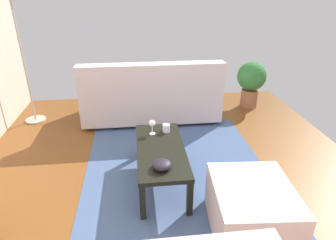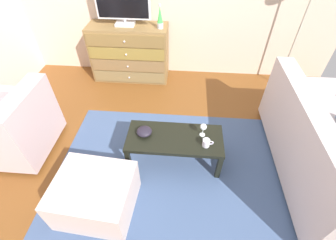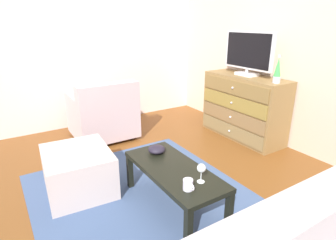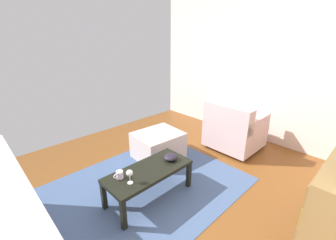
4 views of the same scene
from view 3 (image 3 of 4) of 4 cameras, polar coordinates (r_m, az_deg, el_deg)
The scene contains 13 objects.
ground_plane at distance 2.80m, azimuth -0.82°, elevation -15.24°, with size 5.25×4.48×0.05m, color brown.
wall_accent_rear at distance 3.76m, azimuth 27.02°, elevation 14.23°, with size 5.25×0.12×2.72m, color beige.
wall_plain_left at distance 4.52m, azimuth -17.56°, elevation 15.96°, with size 0.12×4.48×2.72m, color beige.
area_rug at distance 2.56m, azimuth -2.39°, elevation -18.21°, with size 2.60×1.90×0.01m, color #3D5279.
dresser at distance 4.04m, azimuth 15.17°, elevation 2.55°, with size 1.21×0.49×0.88m.
tv at distance 3.93m, azimuth 16.12°, elevation 13.13°, with size 0.78×0.18×0.58m.
lava_lamp at distance 3.57m, azimuth 21.47°, elevation 9.34°, with size 0.09×0.09×0.33m.
coffee_table at distance 2.46m, azimuth 1.18°, elevation -10.78°, with size 1.04×0.45×0.38m.
wine_glass at distance 2.20m, azimuth 6.83°, elevation -9.86°, with size 0.07×0.07×0.16m.
mug at distance 2.13m, azimuth 4.15°, elevation -13.06°, with size 0.11×0.08×0.08m.
bowl_decorative at distance 2.67m, azimuth -2.32°, elevation -6.00°, with size 0.17×0.17×0.07m, color black.
armchair at distance 3.99m, azimuth -13.10°, elevation 1.12°, with size 0.80×0.80×0.83m.
ottoman at distance 2.88m, azimuth -17.85°, elevation -9.87°, with size 0.70×0.60×0.41m, color #C2B1AC.
Camera 3 is at (1.97, -1.19, 1.57)m, focal length 29.84 mm.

